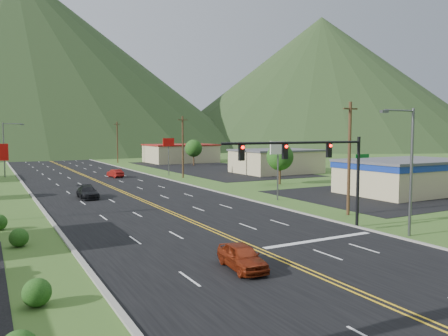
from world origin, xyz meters
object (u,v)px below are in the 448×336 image
streetlight_west (6,146)px  car_red_near (242,257)px  car_dark_mid (88,193)px  traffic_signal (318,160)px  car_red_far (115,174)px  streetlight_east (409,163)px

streetlight_west → car_red_near: (8.80, -60.89, -4.51)m
car_red_near → car_dark_mid: (-1.99, 29.97, -0.00)m
streetlight_west → traffic_signal: bearing=-72.0°
streetlight_west → car_dark_mid: 31.98m
streetlight_west → car_dark_mid: (6.80, -30.92, -4.51)m
car_dark_mid → car_red_far: car_dark_mid is taller
car_red_near → car_red_far: 51.93m
streetlight_east → car_red_far: 51.33m
streetlight_west → car_dark_mid: size_ratio=1.94×
streetlight_west → car_red_far: (15.54, -9.40, -4.52)m
traffic_signal → streetlight_east: bearing=-40.4°
traffic_signal → streetlight_east: size_ratio=1.46×
car_dark_mid → car_red_far: 23.22m
streetlight_west → car_dark_mid: streetlight_west is taller
car_red_near → streetlight_east: bearing=9.6°
car_dark_mid → streetlight_east: bearing=-60.3°
car_red_far → streetlight_east: bearing=89.5°
car_red_near → car_dark_mid: car_red_near is taller
traffic_signal → car_dark_mid: traffic_signal is taller
streetlight_east → car_red_far: size_ratio=2.26×
streetlight_east → streetlight_west: bearing=110.9°
traffic_signal → streetlight_west: streetlight_west is taller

